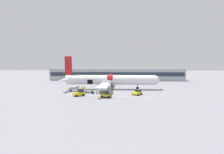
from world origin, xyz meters
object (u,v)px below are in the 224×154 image
at_px(baggage_tug_rear, 79,93).
at_px(suitcase_on_tarmac_upright, 93,93).
at_px(ground_crew_loader_b, 84,89).
at_px(ground_crew_supervisor, 97,91).
at_px(baggage_tug_lead, 106,95).
at_px(airplane, 109,80).
at_px(ground_crew_driver, 82,89).
at_px(baggage_tug_mid, 137,92).
at_px(ground_crew_marshal, 99,89).
at_px(ground_crew_helper, 104,89).
at_px(ground_crew_loader_a, 101,89).
at_px(baggage_cart_queued, 74,90).
at_px(baggage_cart_loading, 89,91).

relative_size(baggage_tug_rear, suitcase_on_tarmac_upright, 3.92).
relative_size(ground_crew_loader_b, ground_crew_supervisor, 1.00).
relative_size(baggage_tug_lead, ground_crew_supervisor, 1.69).
height_order(airplane, baggage_tug_lead, airplane).
bearing_deg(ground_crew_supervisor, ground_crew_driver, 142.18).
distance_m(baggage_tug_mid, suitcase_on_tarmac_upright, 12.17).
relative_size(airplane, baggage_tug_rear, 10.88).
height_order(ground_crew_loader_b, ground_crew_marshal, ground_crew_marshal).
bearing_deg(ground_crew_marshal, ground_crew_driver, 166.45).
distance_m(baggage_tug_lead, ground_crew_loader_b, 11.07).
relative_size(baggage_tug_rear, ground_crew_supervisor, 1.94).
bearing_deg(ground_crew_helper, baggage_tug_rear, -128.84).
bearing_deg(airplane, ground_crew_loader_a, -114.09).
xyz_separation_m(airplane, ground_crew_marshal, (-2.33, -5.50, -2.11)).
xyz_separation_m(ground_crew_loader_b, ground_crew_supervisor, (4.40, -3.45, -0.00)).
distance_m(ground_crew_loader_a, ground_crew_loader_b, 5.04).
xyz_separation_m(baggage_tug_mid, ground_crew_helper, (-9.46, 4.81, 0.18)).
bearing_deg(ground_crew_loader_a, baggage_tug_rear, -123.69).
bearing_deg(ground_crew_supervisor, baggage_cart_queued, 155.34).
height_order(baggage_tug_mid, ground_crew_supervisor, ground_crew_supervisor).
height_order(baggage_tug_lead, baggage_tug_rear, baggage_tug_rear).
bearing_deg(baggage_cart_loading, baggage_cart_queued, 157.90).
height_order(baggage_cart_queued, ground_crew_marshal, ground_crew_marshal).
relative_size(ground_crew_supervisor, ground_crew_helper, 0.99).
bearing_deg(suitcase_on_tarmac_upright, baggage_cart_loading, 126.48).
relative_size(ground_crew_helper, suitcase_on_tarmac_upright, 2.03).
bearing_deg(ground_crew_loader_a, ground_crew_supervisor, -99.65).
relative_size(ground_crew_supervisor, ground_crew_marshal, 0.88).
bearing_deg(baggage_tug_lead, ground_crew_helper, 99.17).
height_order(airplane, baggage_tug_rear, airplane).
bearing_deg(baggage_cart_queued, ground_crew_marshal, -5.54).
relative_size(baggage_tug_mid, suitcase_on_tarmac_upright, 4.03).
xyz_separation_m(ground_crew_marshal, suitcase_on_tarmac_upright, (-1.35, -3.37, -0.59)).
distance_m(baggage_tug_lead, suitcase_on_tarmac_upright, 5.77).
distance_m(ground_crew_loader_b, ground_crew_marshal, 4.77).
relative_size(baggage_tug_rear, baggage_cart_loading, 0.87).
distance_m(ground_crew_loader_b, ground_crew_supervisor, 5.59).
xyz_separation_m(ground_crew_loader_b, ground_crew_marshal, (4.71, -0.75, 0.10)).
bearing_deg(baggage_cart_queued, ground_crew_driver, 13.42).
bearing_deg(ground_crew_driver, baggage_cart_loading, -44.86).
bearing_deg(baggage_cart_loading, ground_crew_loader_b, 132.01).
distance_m(baggage_tug_rear, ground_crew_helper, 9.25).
distance_m(baggage_cart_queued, ground_crew_driver, 2.44).
xyz_separation_m(ground_crew_loader_a, ground_crew_marshal, (-0.32, -1.01, 0.08)).
xyz_separation_m(baggage_tug_lead, ground_crew_loader_b, (-7.44, 8.19, 0.19)).
height_order(airplane, baggage_tug_mid, airplane).
height_order(baggage_cart_loading, ground_crew_loader_b, ground_crew_loader_b).
distance_m(ground_crew_supervisor, suitcase_on_tarmac_upright, 1.32).
bearing_deg(ground_crew_driver, ground_crew_loader_a, -3.05).
distance_m(ground_crew_loader_b, ground_crew_helper, 6.08).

